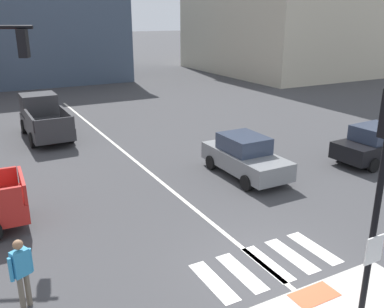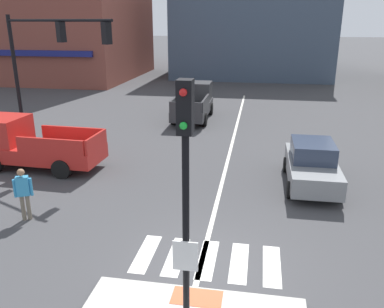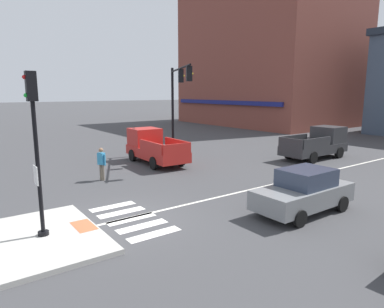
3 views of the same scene
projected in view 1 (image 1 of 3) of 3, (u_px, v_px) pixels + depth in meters
name	position (u px, v px, depth m)	size (l,w,h in m)	color
ground_plane	(274.00, 269.00, 10.67)	(300.00, 300.00, 0.00)	#3D3D3F
tactile_pad_front	(314.00, 295.00, 9.44)	(1.10, 0.60, 0.01)	#DB5B38
signal_pole	(379.00, 197.00, 7.48)	(0.44, 0.38, 4.86)	black
crosswalk_stripe_a	(213.00, 282.00, 10.17)	(0.44, 1.80, 0.01)	silver
crosswalk_stripe_b	(241.00, 272.00, 10.53)	(0.44, 1.80, 0.01)	silver
crosswalk_stripe_c	(267.00, 264.00, 10.90)	(0.44, 1.80, 0.01)	silver
crosswalk_stripe_d	(291.00, 255.00, 11.27)	(0.44, 1.80, 0.01)	silver
crosswalk_stripe_e	(314.00, 248.00, 11.64)	(0.44, 1.80, 0.01)	silver
lane_centre_line	(131.00, 158.00, 18.97)	(0.14, 28.00, 0.01)	silver
building_far_block	(23.00, 22.00, 43.70)	(16.71, 21.55, 10.71)	#3D4C60
car_grey_eastbound_mid	(245.00, 156.00, 16.65)	(1.85, 4.10, 1.64)	slate
car_black_cross_right	(376.00, 144.00, 18.26)	(4.19, 2.02, 1.64)	black
pickup_truck_charcoal_westbound_distant	(44.00, 118.00, 22.08)	(2.09, 5.11, 2.08)	#2D2D30
pedestrian_at_curb_left	(21.00, 268.00, 9.00)	(0.51, 0.35, 1.67)	#6B6051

